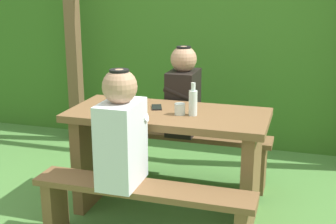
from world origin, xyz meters
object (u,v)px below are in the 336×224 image
(cell_phone, at_px, (157,107))
(drinking_glass, at_px, (180,109))
(bench_far, at_px, (187,147))
(person_white_shirt, at_px, (121,132))
(bench_near, at_px, (143,204))
(person_black_coat, at_px, (183,94))
(bottle_left, at_px, (120,98))
(picnic_table, at_px, (168,145))
(bottle_right, at_px, (193,102))

(cell_phone, bearing_deg, drinking_glass, -49.73)
(bench_far, relative_size, person_white_shirt, 1.95)
(bench_near, height_order, person_black_coat, person_black_coat)
(person_white_shirt, xyz_separation_m, person_black_coat, (0.10, 1.07, 0.00))
(person_white_shirt, distance_m, cell_phone, 0.61)
(bench_far, bearing_deg, person_black_coat, -174.41)
(bottle_left, bearing_deg, person_white_shirt, -66.53)
(picnic_table, relative_size, bottle_right, 6.17)
(picnic_table, bearing_deg, cell_phone, 146.57)
(drinking_glass, bearing_deg, bottle_left, -176.43)
(bottle_left, bearing_deg, person_black_coat, 63.85)
(drinking_glass, bearing_deg, bench_far, 99.57)
(drinking_glass, xyz_separation_m, cell_phone, (-0.21, 0.12, -0.03))
(bench_near, distance_m, cell_phone, 0.77)
(bottle_right, bearing_deg, cell_phone, 159.88)
(person_white_shirt, bearing_deg, bottle_left, 113.47)
(bottle_left, xyz_separation_m, cell_phone, (0.23, 0.14, -0.08))
(drinking_glass, bearing_deg, picnic_table, 154.68)
(bench_far, bearing_deg, cell_phone, -102.92)
(bench_far, height_order, bottle_left, bottle_left)
(picnic_table, xyz_separation_m, bench_near, (0.00, -0.54, -0.20))
(cell_phone, bearing_deg, person_black_coat, 61.00)
(person_white_shirt, relative_size, bottle_left, 3.23)
(person_black_coat, bearing_deg, drinking_glass, -77.16)
(drinking_glass, relative_size, bottle_left, 0.35)
(person_black_coat, height_order, drinking_glass, person_black_coat)
(bench_far, distance_m, drinking_glass, 0.77)
(cell_phone, bearing_deg, bottle_left, -167.39)
(picnic_table, bearing_deg, bench_far, 90.00)
(bottle_right, relative_size, cell_phone, 1.62)
(picnic_table, distance_m, bench_near, 0.58)
(picnic_table, bearing_deg, person_black_coat, 93.63)
(person_white_shirt, xyz_separation_m, cell_phone, (0.03, 0.61, 0.00))
(bench_near, bearing_deg, drinking_glass, 78.66)
(bottle_right, bearing_deg, person_white_shirt, -122.90)
(person_black_coat, bearing_deg, cell_phone, -98.98)
(bottle_left, bearing_deg, bench_near, -54.40)
(bench_far, height_order, person_white_shirt, person_white_shirt)
(drinking_glass, xyz_separation_m, bottle_left, (-0.43, -0.03, 0.05))
(picnic_table, height_order, cell_phone, cell_phone)
(bench_near, height_order, drinking_glass, drinking_glass)
(bottle_left, distance_m, cell_phone, 0.28)
(bench_far, distance_m, bottle_right, 0.81)
(bench_near, xyz_separation_m, person_white_shirt, (-0.13, 0.00, 0.45))
(bench_near, bearing_deg, person_black_coat, 91.81)
(person_white_shirt, relative_size, person_black_coat, 1.00)
(bottle_left, relative_size, cell_phone, 1.59)
(picnic_table, relative_size, bench_near, 1.00)
(bench_near, distance_m, bottle_right, 0.76)
(person_black_coat, relative_size, drinking_glass, 9.23)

